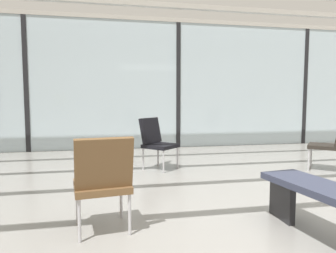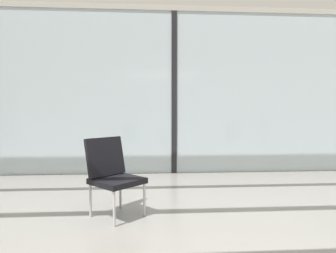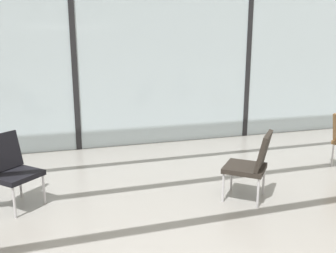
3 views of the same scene
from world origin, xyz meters
TOP-DOWN VIEW (x-y plane):
  - glass_curtain_wall at (0.00, 5.20)m, footprint 14.00×0.08m
  - window_mullion_1 at (0.00, 5.20)m, footprint 0.10×0.12m
  - parked_airplane at (0.65, 11.09)m, footprint 13.78×4.46m
  - lounge_chair_0 at (-0.90, 2.94)m, footprint 0.71×0.71m

SIDE VIEW (x-z plane):
  - lounge_chair_0 at x=-0.90m, z-range 0.06..0.93m
  - glass_curtain_wall at x=0.00m, z-range 0.00..3.05m
  - window_mullion_1 at x=0.00m, z-range 0.00..3.05m
  - parked_airplane at x=0.65m, z-range 0.00..4.46m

